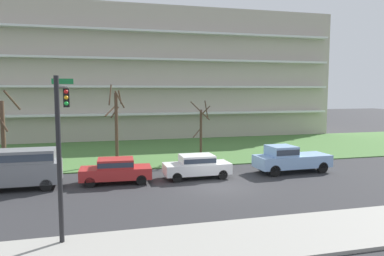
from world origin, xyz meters
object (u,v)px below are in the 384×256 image
tree_center (201,130)px  van_gray_center_left (14,166)px  tree_left (116,123)px  pickup_blue_near_left (289,158)px  sedan_red_center_right (116,170)px  sedan_white_near_right (197,165)px  tree_far_left (4,133)px  traffic_signal_mast (62,127)px

tree_center → van_gray_center_left: 14.62m
tree_left → tree_center: (6.97, -0.11, -0.72)m
pickup_blue_near_left → sedan_red_center_right: (-12.13, 0.01, -0.14)m
tree_left → sedan_red_center_right: (-0.41, -6.25, -2.37)m
tree_center → sedan_red_center_right: 9.74m
sedan_white_near_right → van_gray_center_left: bearing=-0.1°
pickup_blue_near_left → van_gray_center_left: size_ratio=1.05×
tree_left → pickup_blue_near_left: tree_left is taller
pickup_blue_near_left → van_gray_center_left: van_gray_center_left is taller
tree_far_left → tree_left: 7.97m
sedan_red_center_right → sedan_white_near_right: (5.30, 0.00, 0.00)m
sedan_red_center_right → pickup_blue_near_left: bearing=-176.8°
tree_center → traffic_signal_mast: (-9.86, -13.59, 1.82)m
tree_far_left → van_gray_center_left: size_ratio=1.13×
van_gray_center_left → sedan_white_near_right: van_gray_center_left is taller
tree_left → pickup_blue_near_left: bearing=-28.1°
tree_center → traffic_signal_mast: traffic_signal_mast is taller
tree_left → van_gray_center_left: size_ratio=1.21×
tree_left → traffic_signal_mast: traffic_signal_mast is taller
tree_left → sedan_white_near_right: (4.90, -6.25, -2.37)m
traffic_signal_mast → sedan_red_center_right: bearing=71.6°
van_gray_center_left → traffic_signal_mast: traffic_signal_mast is taller
van_gray_center_left → sedan_white_near_right: size_ratio=1.18×
traffic_signal_mast → van_gray_center_left: bearing=114.3°
traffic_signal_mast → tree_center: bearing=54.0°
tree_far_left → sedan_red_center_right: (7.48, -5.22, -1.97)m
tree_left → sedan_red_center_right: 6.70m
tree_center → pickup_blue_near_left: (4.76, -6.15, -1.50)m
tree_center → tree_far_left: bearing=-176.4°
sedan_white_near_right → traffic_signal_mast: traffic_signal_mast is taller
sedan_red_center_right → traffic_signal_mast: bearing=74.8°
van_gray_center_left → sedan_red_center_right: bearing=180.0°
van_gray_center_left → tree_far_left: bearing=-72.6°
van_gray_center_left → sedan_white_near_right: 11.16m
tree_far_left → pickup_blue_near_left: tree_far_left is taller
van_gray_center_left → sedan_red_center_right: size_ratio=1.16×
pickup_blue_near_left → traffic_signal_mast: bearing=25.0°
sedan_red_center_right → tree_far_left: bearing=-31.6°
tree_left → van_gray_center_left: tree_left is taller
tree_center → pickup_blue_near_left: 7.92m
tree_far_left → tree_left: bearing=7.4°
tree_center → pickup_blue_near_left: tree_center is taller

